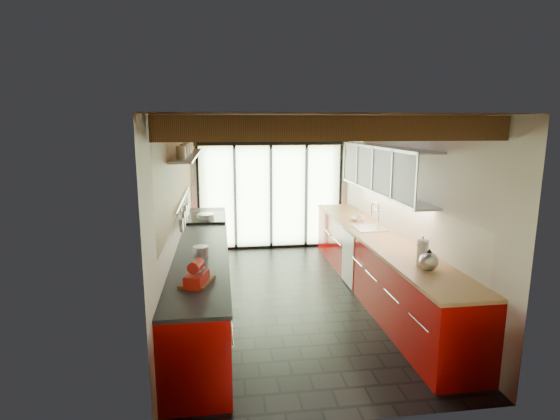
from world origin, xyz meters
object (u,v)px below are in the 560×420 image
object	(u,v)px
stand_mixer	(197,275)
soap_bottle	(359,217)
paper_towel	(422,253)
kettle	(429,260)
bowl	(358,219)

from	to	relation	value
stand_mixer	soap_bottle	distance (m)	3.66
stand_mixer	paper_towel	bearing A→B (deg)	6.84
stand_mixer	kettle	size ratio (longest dim) A/B	1.14
stand_mixer	bowl	xyz separation A→B (m)	(2.54, 2.69, -0.08)
kettle	soap_bottle	bearing A→B (deg)	90.00
kettle	paper_towel	size ratio (longest dim) A/B	0.85
paper_towel	soap_bottle	world-z (taller)	paper_towel
soap_bottle	bowl	world-z (taller)	soap_bottle
stand_mixer	kettle	bearing A→B (deg)	3.14
soap_bottle	bowl	xyz separation A→B (m)	(0.00, 0.06, -0.06)
stand_mixer	bowl	distance (m)	3.70
soap_bottle	bowl	size ratio (longest dim) A/B	0.76
paper_towel	bowl	size ratio (longest dim) A/B	1.60
kettle	paper_towel	distance (m)	0.17
kettle	bowl	xyz separation A→B (m)	(-0.00, 2.55, -0.08)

